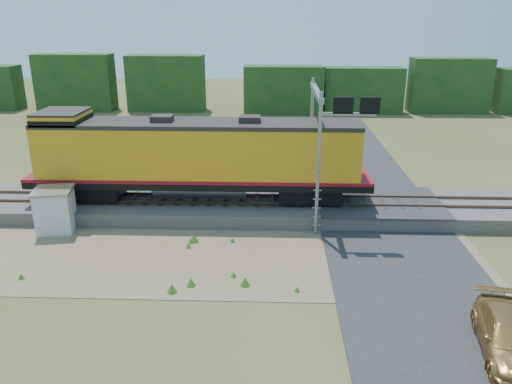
{
  "coord_description": "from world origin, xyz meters",
  "views": [
    {
      "loc": [
        0.95,
        -20.9,
        10.94
      ],
      "look_at": [
        0.06,
        3.0,
        2.4
      ],
      "focal_mm": 35.0,
      "sensor_mm": 36.0,
      "label": 1
    }
  ],
  "objects_px": {
    "signal_gantry": "(324,122)",
    "car": "(510,338)",
    "locomotive": "(194,156)",
    "shed": "(55,210)"
  },
  "relations": [
    {
      "from": "car",
      "to": "shed",
      "type": "bearing_deg",
      "value": 164.26
    },
    {
      "from": "locomotive",
      "to": "shed",
      "type": "bearing_deg",
      "value": -158.39
    },
    {
      "from": "locomotive",
      "to": "shed",
      "type": "relative_size",
      "value": 8.29
    },
    {
      "from": "signal_gantry",
      "to": "car",
      "type": "height_order",
      "value": "signal_gantry"
    },
    {
      "from": "signal_gantry",
      "to": "car",
      "type": "distance_m",
      "value": 13.85
    },
    {
      "from": "shed",
      "to": "car",
      "type": "xyz_separation_m",
      "value": [
        19.56,
        -9.68,
        -0.5
      ]
    },
    {
      "from": "shed",
      "to": "signal_gantry",
      "type": "relative_size",
      "value": 0.31
    },
    {
      "from": "locomotive",
      "to": "car",
      "type": "xyz_separation_m",
      "value": [
        12.54,
        -12.46,
        -2.74
      ]
    },
    {
      "from": "locomotive",
      "to": "signal_gantry",
      "type": "bearing_deg",
      "value": -5.42
    },
    {
      "from": "signal_gantry",
      "to": "locomotive",
      "type": "bearing_deg",
      "value": 174.58
    }
  ]
}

